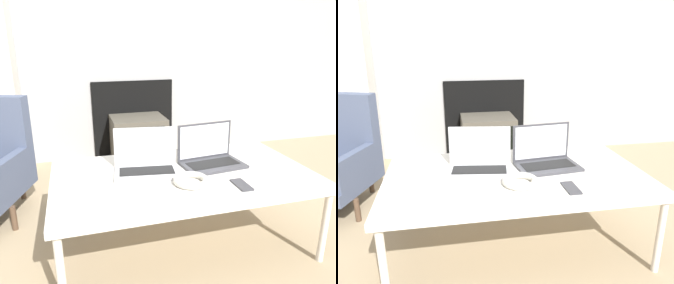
{
  "view_description": "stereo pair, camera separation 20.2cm",
  "coord_description": "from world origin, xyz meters",
  "views": [
    {
      "loc": [
        -0.55,
        -1.39,
        1.13
      ],
      "look_at": [
        0.0,
        0.46,
        0.53
      ],
      "focal_mm": 35.0,
      "sensor_mm": 36.0,
      "label": 1
    },
    {
      "loc": [
        -0.35,
        -1.44,
        1.13
      ],
      "look_at": [
        0.0,
        0.46,
        0.53
      ],
      "focal_mm": 35.0,
      "sensor_mm": 36.0,
      "label": 2
    }
  ],
  "objects": [
    {
      "name": "tv",
      "position": [
        0.02,
        1.53,
        0.22
      ],
      "size": [
        0.49,
        0.42,
        0.44
      ],
      "color": "#4C473D",
      "rests_on": "ground_plane"
    },
    {
      "name": "laptop_right",
      "position": [
        0.19,
        0.24,
        0.49
      ],
      "size": [
        0.37,
        0.26,
        0.23
      ],
      "rotation": [
        0.0,
        0.0,
        0.11
      ],
      "color": "#38383D",
      "rests_on": "table"
    },
    {
      "name": "wall_back",
      "position": [
        0.0,
        1.79,
        1.29
      ],
      "size": [
        7.0,
        0.08,
        2.6
      ],
      "color": "#999999",
      "rests_on": "ground_plane"
    },
    {
      "name": "laptop_left",
      "position": [
        -0.19,
        0.24,
        0.49
      ],
      "size": [
        0.37,
        0.27,
        0.23
      ],
      "rotation": [
        0.0,
        0.0,
        -0.15
      ],
      "color": "#B2B2B7",
      "rests_on": "table"
    },
    {
      "name": "phone",
      "position": [
        0.22,
        -0.08,
        0.44
      ],
      "size": [
        0.06,
        0.14,
        0.01
      ],
      "color": "#333338",
      "rests_on": "table"
    },
    {
      "name": "ground_plane",
      "position": [
        0.0,
        0.0,
        0.0
      ],
      "size": [
        14.0,
        14.0,
        0.0
      ],
      "primitive_type": "plane",
      "color": "#998466"
    },
    {
      "name": "headphones",
      "position": [
        -0.01,
        0.02,
        0.46
      ],
      "size": [
        0.18,
        0.18,
        0.03
      ],
      "color": "beige",
      "rests_on": "table"
    },
    {
      "name": "table",
      "position": [
        0.0,
        0.16,
        0.41
      ],
      "size": [
        1.38,
        0.79,
        0.44
      ],
      "color": "silver",
      "rests_on": "ground_plane"
    }
  ]
}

